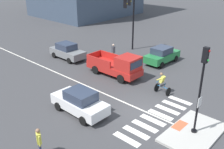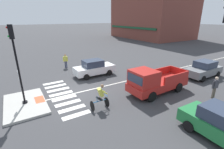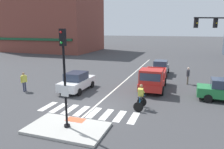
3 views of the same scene
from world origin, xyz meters
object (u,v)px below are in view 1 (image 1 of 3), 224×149
traffic_light_mast (131,13)px  pedestrian_waiting_far_side (113,51)px  signal_pole (201,84)px  car_green_cross_right (162,55)px  car_white_westbound_near (80,102)px  car_grey_eastbound_far (67,51)px  pickup_truck_red_eastbound_mid (118,66)px  pedestrian_at_curb_left (39,140)px  cyclist (162,83)px

traffic_light_mast → pedestrian_waiting_far_side: traffic_light_mast is taller
signal_pole → car_green_cross_right: bearing=41.6°
car_green_cross_right → pedestrian_waiting_far_side: (-2.62, 4.20, 0.17)m
car_white_westbound_near → pedestrian_waiting_far_side: 10.61m
traffic_light_mast → car_grey_eastbound_far: traffic_light_mast is taller
traffic_light_mast → pedestrian_waiting_far_side: (-2.83, -0.06, -3.49)m
car_grey_eastbound_far → car_green_cross_right: (5.65, -7.95, 0.00)m
signal_pole → car_green_cross_right: 12.06m
pickup_truck_red_eastbound_mid → pedestrian_at_curb_left: (-10.40, -3.83, 0.00)m
car_white_westbound_near → pedestrian_waiting_far_side: size_ratio=2.46×
signal_pole → pedestrian_waiting_far_side: size_ratio=3.08×
car_grey_eastbound_far → pedestrian_waiting_far_side: pedestrian_waiting_far_side is taller
pedestrian_at_curb_left → cyclist: bearing=-4.4°
traffic_light_mast → car_grey_eastbound_far: size_ratio=1.57×
signal_pole → car_white_westbound_near: bearing=113.8°
car_white_westbound_near → cyclist: bearing=-22.2°
car_white_westbound_near → pickup_truck_red_eastbound_mid: bearing=18.9°
signal_pole → pickup_truck_red_eastbound_mid: signal_pole is taller
car_grey_eastbound_far → pickup_truck_red_eastbound_mid: bearing=-89.2°
car_white_westbound_near → pedestrian_waiting_far_side: pedestrian_waiting_far_side is taller
signal_pole → car_white_westbound_near: size_ratio=1.25×
cyclist → pedestrian_waiting_far_side: size_ratio=1.01×
signal_pole → cyclist: signal_pole is taller
pickup_truck_red_eastbound_mid → pedestrian_waiting_far_side: 4.35m
signal_pole → cyclist: size_ratio=3.06×
car_white_westbound_near → car_green_cross_right: 11.84m
cyclist → pedestrian_at_curb_left: 10.28m
car_green_cross_right → cyclist: 6.77m
car_green_cross_right → signal_pole: bearing=-138.4°
traffic_light_mast → car_white_westbound_near: 13.66m
signal_pole → traffic_light_mast: 15.16m
pickup_truck_red_eastbound_mid → car_grey_eastbound_far: bearing=90.8°
car_green_cross_right → cyclist: (-5.71, -3.63, 0.06)m
signal_pole → pedestrian_waiting_far_side: bearing=62.7°
car_white_westbound_near → car_green_cross_right: bearing=5.6°
car_grey_eastbound_far → car_green_cross_right: same height
traffic_light_mast → car_grey_eastbound_far: bearing=147.8°
car_green_cross_right → pedestrian_at_curb_left: 16.21m
traffic_light_mast → car_green_cross_right: (-0.21, -4.26, -3.66)m
pickup_truck_red_eastbound_mid → pedestrian_waiting_far_side: size_ratio=3.07×
pedestrian_at_curb_left → pedestrian_waiting_far_side: (13.33, 7.05, 0.00)m
cyclist → car_grey_eastbound_far: bearing=89.7°
car_grey_eastbound_far → pickup_truck_red_eastbound_mid: pickup_truck_red_eastbound_mid is taller
car_grey_eastbound_far → pickup_truck_red_eastbound_mid: 6.97m
car_grey_eastbound_far → pedestrian_at_curb_left: size_ratio=2.46×
signal_pole → pickup_truck_red_eastbound_mid: size_ratio=1.00×
traffic_light_mast → car_grey_eastbound_far: (-5.85, 3.69, -3.66)m
signal_pole → pickup_truck_red_eastbound_mid: 9.68m
car_white_westbound_near → car_green_cross_right: (11.79, 1.16, 0.00)m
pedestrian_at_curb_left → pickup_truck_red_eastbound_mid: bearing=20.2°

